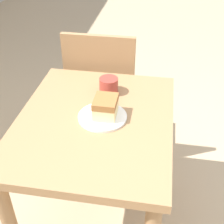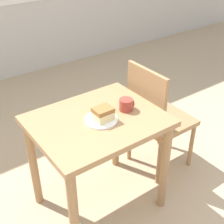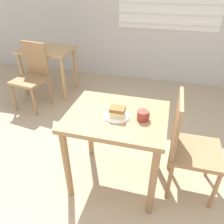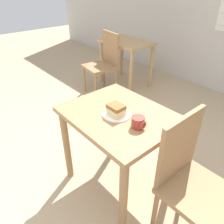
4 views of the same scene
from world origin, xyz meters
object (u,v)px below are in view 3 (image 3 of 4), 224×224
Objects in this scene: coffee_mug at (143,116)px; dining_table_near at (117,128)px; plate at (117,116)px; cake_slice at (118,112)px; chair_near_window at (188,144)px; chair_far_corner at (32,74)px; dining_table_far at (48,58)px.

dining_table_near is at bearing 173.67° from coffee_mug.
plate is 0.05m from cake_slice.
dining_table_near is at bearing 109.30° from cake_slice.
coffee_mug reaches higher than dining_table_near.
dining_table_near is 8.42× the size of coffee_mug.
plate is at bearing 100.89° from chair_near_window.
chair_far_corner is 1.97m from cake_slice.
coffee_mug is at bearing 2.51° from plate.
plate is 2.16× the size of coffee_mug.
cake_slice is (1.58, -1.64, 0.22)m from dining_table_far.
cake_slice reaches higher than dining_table_near.
coffee_mug is (1.78, -1.13, 0.30)m from chair_far_corner.
dining_table_far is 3.87× the size of plate.
dining_table_near is 0.29m from coffee_mug.
chair_far_corner is 4.46× the size of plate.
chair_near_window is 0.51m from coffee_mug.
dining_table_far is 0.87× the size of chair_near_window.
coffee_mug is (-0.40, -0.11, 0.30)m from chair_near_window.
dining_table_far is at bearing 137.72° from coffee_mug.
dining_table_far is at bearing 134.39° from dining_table_near.
chair_far_corner reaches higher than cake_slice.
cake_slice reaches higher than plate.
chair_far_corner is at bearing 143.79° from cake_slice.
chair_near_window reaches higher than dining_table_near.
chair_far_corner is 1.95m from plate.
plate is 0.21m from coffee_mug.
dining_table_far is 0.87× the size of chair_far_corner.
coffee_mug is (0.22, -0.02, 0.18)m from dining_table_near.
dining_table_far is 2.42m from coffee_mug.
plate is at bearing -28.02° from chair_far_corner.
plate is (1.56, -1.14, 0.26)m from chair_far_corner.
chair_near_window is 0.67m from plate.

